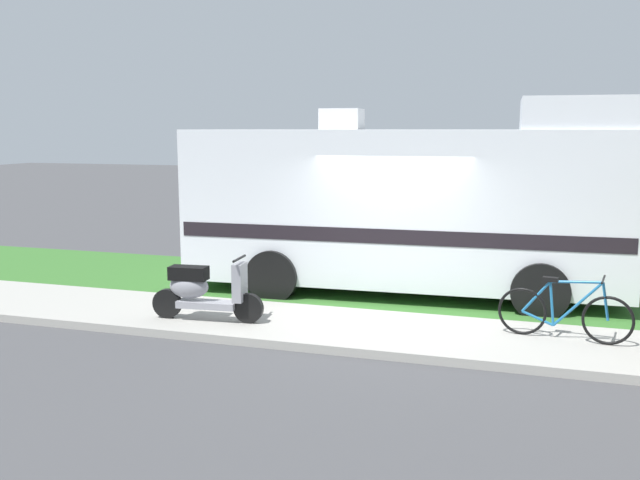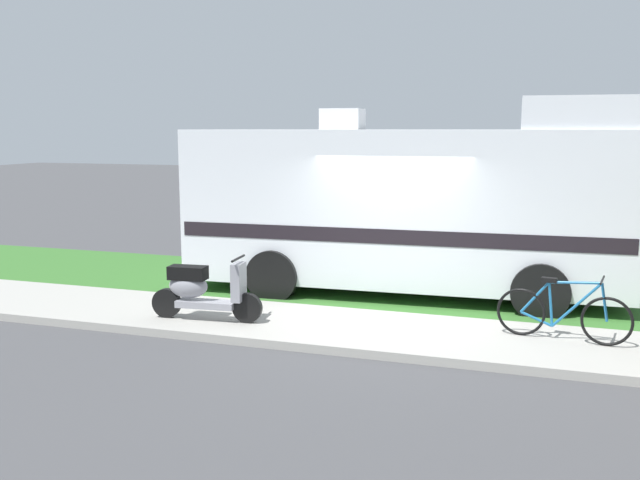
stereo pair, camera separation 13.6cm
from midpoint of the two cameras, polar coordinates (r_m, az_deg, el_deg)
name	(u,v)px [view 1 (the left image)]	position (r m, az deg, el deg)	size (l,w,h in m)	color
ground_plane	(387,315)	(11.26, 5.13, -6.06)	(80.00, 80.00, 0.00)	#424244
sidewalk	(370,332)	(10.12, 3.66, -7.44)	(24.00, 2.00, 0.12)	#9E9B93
grass_strip	(405,292)	(12.68, 6.59, -4.18)	(24.00, 3.40, 0.08)	#336628
motorhome_rv	(410,204)	(12.37, 7.01, 2.91)	(7.54, 2.78, 3.41)	silver
scooter	(203,290)	(10.51, -9.88, -4.02)	(1.72, 0.50, 0.97)	black
bicycle	(564,313)	(9.96, 18.84, -5.60)	(1.74, 0.52, 0.88)	black
pickup_truck_near	(559,216)	(17.06, 18.62, 1.86)	(5.34, 2.23, 1.74)	maroon
pickup_truck_far	(538,200)	(20.48, 17.13, 3.16)	(5.45, 2.43, 1.81)	#B7B29E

